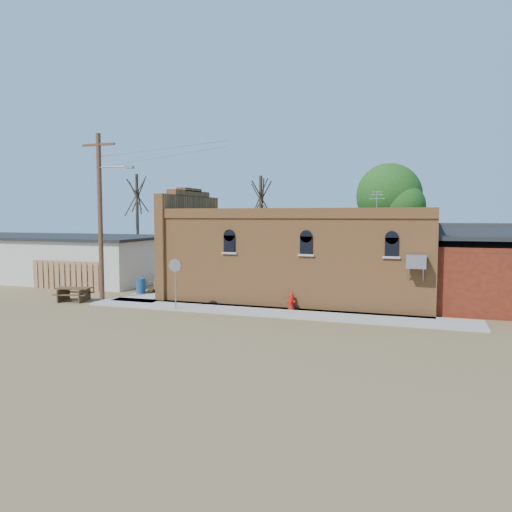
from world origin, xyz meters
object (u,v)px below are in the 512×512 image
(stop_sign, at_px, (175,270))
(fire_hydrant, at_px, (291,301))
(utility_pole, at_px, (101,213))
(trash_barrel, at_px, (141,286))
(brick_bar, at_px, (297,257))
(picnic_table, at_px, (74,292))

(stop_sign, bearing_deg, fire_hydrant, 33.78)
(utility_pole, height_order, stop_sign, utility_pole)
(trash_barrel, bearing_deg, utility_pole, -109.02)
(brick_bar, xyz_separation_m, picnic_table, (-11.14, -4.99, -1.85))
(fire_hydrant, xyz_separation_m, trash_barrel, (-9.63, 1.90, 0.05))
(brick_bar, distance_m, picnic_table, 12.35)
(picnic_table, bearing_deg, brick_bar, 11.30)
(utility_pole, bearing_deg, picnic_table, -152.69)
(brick_bar, relative_size, fire_hydrant, 20.92)
(picnic_table, bearing_deg, stop_sign, -17.27)
(brick_bar, bearing_deg, trash_barrel, -168.35)
(fire_hydrant, xyz_separation_m, stop_sign, (-5.38, -1.75, 1.51))
(brick_bar, height_order, fire_hydrant, brick_bar)
(utility_pole, bearing_deg, fire_hydrant, 3.00)
(trash_barrel, height_order, picnic_table, trash_barrel)
(brick_bar, distance_m, utility_pole, 10.96)
(utility_pole, xyz_separation_m, stop_sign, (5.09, -1.20, -2.80))
(fire_hydrant, distance_m, stop_sign, 5.86)
(brick_bar, relative_size, stop_sign, 6.66)
(picnic_table, bearing_deg, fire_hydrant, -6.81)
(brick_bar, relative_size, trash_barrel, 18.89)
(fire_hydrant, distance_m, picnic_table, 11.89)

